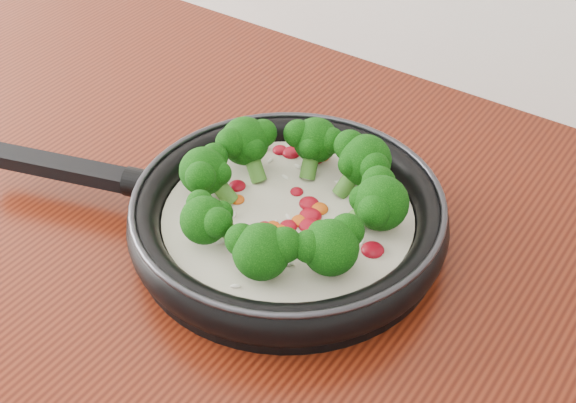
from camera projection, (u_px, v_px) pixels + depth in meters
The scene contains 1 object.
skillet at pixel (287, 213), 0.81m from camera, with size 0.53×0.40×0.09m.
Camera 1 is at (0.29, 0.62, 1.46)m, focal length 50.64 mm.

